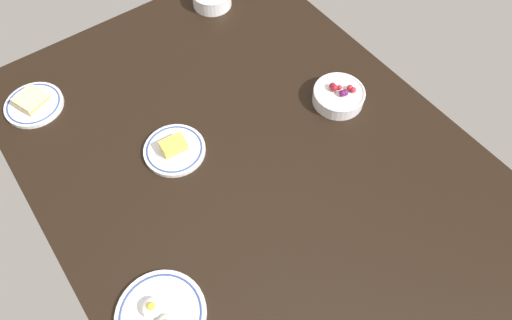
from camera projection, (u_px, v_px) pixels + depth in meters
dining_table at (256, 168)px, 131.02cm from camera, size 157.45×112.69×4.00cm
plate_eggs at (160, 315)px, 106.04cm from camera, size 21.22×21.22×4.69cm
plate_sandwich at (33, 103)px, 139.32cm from camera, size 17.42×17.42×4.54cm
bowl_berries at (339, 95)px, 139.52cm from camera, size 15.69×15.69×6.31cm
plate_cheese at (174, 149)px, 130.59cm from camera, size 17.57×17.57×4.68cm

